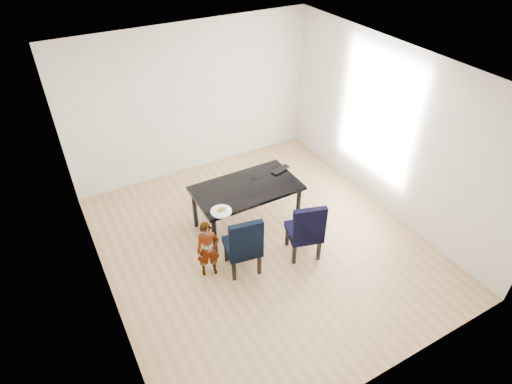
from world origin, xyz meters
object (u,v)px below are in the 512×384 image
chair_right (304,227)px  plate (221,211)px  child (208,249)px  dining_table (247,206)px  laptop (278,168)px  chair_left (242,242)px

chair_right → plate: (-1.01, 0.59, 0.27)m
chair_right → child: (-1.37, 0.29, -0.04)m
dining_table → laptop: size_ratio=4.79×
laptop → chair_right: bearing=63.6°
dining_table → chair_left: chair_left is taller
chair_left → plate: chair_left is taller
chair_left → laptop: chair_left is taller
child → laptop: (1.62, 0.83, 0.32)m
dining_table → plate: plate is taller
dining_table → child: child is taller
chair_right → plate: size_ratio=3.24×
chair_left → child: (-0.45, 0.13, -0.04)m
chair_left → chair_right: same height
chair_left → chair_right: bearing=-0.0°
dining_table → laptop: bearing=15.1°
dining_table → laptop: laptop is taller
child → chair_right: bearing=2.2°
dining_table → plate: bearing=-149.1°
laptop → plate: bearing=9.0°
chair_right → child: size_ratio=1.09×
plate → chair_left: bearing=-77.1°
dining_table → chair_right: 1.04m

